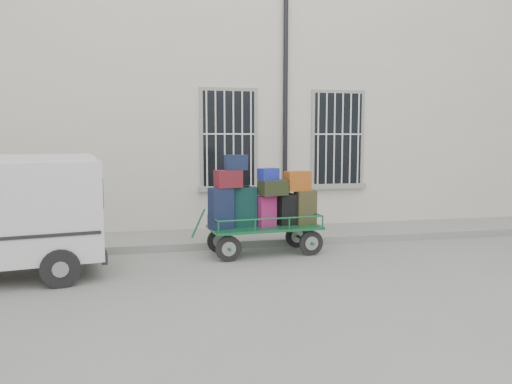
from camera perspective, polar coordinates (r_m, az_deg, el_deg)
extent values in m
plane|color=slate|center=(9.16, 2.50, -8.16)|extent=(80.00, 80.00, 0.00)
cube|color=beige|center=(14.28, -3.21, 9.12)|extent=(24.00, 5.00, 6.00)
cylinder|color=black|center=(11.95, 3.37, 8.72)|extent=(0.11, 0.11, 5.60)
cube|color=black|center=(11.71, -3.14, 6.09)|extent=(1.20, 0.08, 2.20)
cube|color=gray|center=(11.75, -3.09, 0.42)|extent=(1.45, 0.22, 0.12)
cube|color=black|center=(12.43, 9.31, 6.02)|extent=(1.20, 0.08, 2.20)
cube|color=gray|center=(12.47, 9.25, 0.68)|extent=(1.45, 0.22, 0.12)
cube|color=gray|center=(11.23, -0.40, -5.08)|extent=(24.00, 1.70, 0.15)
cylinder|color=black|center=(9.24, -3.17, -6.49)|extent=(0.49, 0.10, 0.49)
cylinder|color=gray|center=(9.24, -3.17, -6.49)|extent=(0.27, 0.11, 0.27)
cylinder|color=black|center=(9.95, -4.23, -5.59)|extent=(0.49, 0.10, 0.49)
cylinder|color=gray|center=(9.95, -4.23, -5.59)|extent=(0.27, 0.11, 0.27)
cylinder|color=black|center=(9.77, 6.31, -5.82)|extent=(0.49, 0.10, 0.49)
cylinder|color=gray|center=(9.77, 6.31, -5.82)|extent=(0.27, 0.11, 0.27)
cylinder|color=black|center=(10.44, 4.67, -5.02)|extent=(0.49, 0.10, 0.49)
cylinder|color=gray|center=(10.44, 4.67, -5.02)|extent=(0.27, 0.11, 0.27)
cube|color=#155D31|center=(9.76, 1.00, -4.05)|extent=(2.22, 1.16, 0.05)
cylinder|color=#155D31|center=(9.41, -6.62, -3.58)|extent=(0.28, 0.06, 0.55)
cube|color=#111B34|center=(9.45, -4.01, -1.86)|extent=(0.49, 0.39, 0.78)
cube|color=black|center=(9.40, -4.03, 0.58)|extent=(0.18, 0.15, 0.03)
cube|color=black|center=(9.67, -1.31, -1.71)|extent=(0.47, 0.26, 0.77)
cube|color=black|center=(9.62, -1.32, 0.64)|extent=(0.19, 0.12, 0.03)
cube|color=#9D1C57|center=(9.73, 1.17, -2.17)|extent=(0.41, 0.32, 0.59)
cube|color=black|center=(9.69, 1.18, -0.35)|extent=(0.15, 0.12, 0.03)
cube|color=black|center=(9.88, 3.59, -2.01)|extent=(0.39, 0.30, 0.61)
cube|color=black|center=(9.84, 3.60, -0.17)|extent=(0.15, 0.13, 0.03)
cube|color=#36361B|center=(10.00, 5.65, -1.76)|extent=(0.46, 0.32, 0.67)
cube|color=black|center=(9.96, 5.67, 0.22)|extent=(0.18, 0.13, 0.03)
cube|color=#551128|center=(9.43, -3.19, 1.51)|extent=(0.54, 0.40, 0.33)
cube|color=black|center=(9.63, 1.95, 0.49)|extent=(0.60, 0.44, 0.29)
cube|color=brown|center=(9.94, 4.78, 1.26)|extent=(0.53, 0.37, 0.39)
cube|color=#111B34|center=(9.45, -2.30, 3.40)|extent=(0.43, 0.28, 0.29)
cube|color=#1F148C|center=(9.68, 1.41, 2.06)|extent=(0.43, 0.36, 0.22)
cube|color=black|center=(8.89, -17.50, 0.18)|extent=(0.24, 1.22, 0.48)
cube|color=black|center=(9.04, -17.35, -6.18)|extent=(0.36, 1.61, 0.19)
cube|color=white|center=(9.00, -17.17, -4.92)|extent=(0.09, 0.37, 0.11)
cylinder|color=black|center=(8.25, -21.46, -8.08)|extent=(0.62, 0.29, 0.60)
cylinder|color=black|center=(9.82, -21.57, -5.83)|extent=(0.62, 0.29, 0.60)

